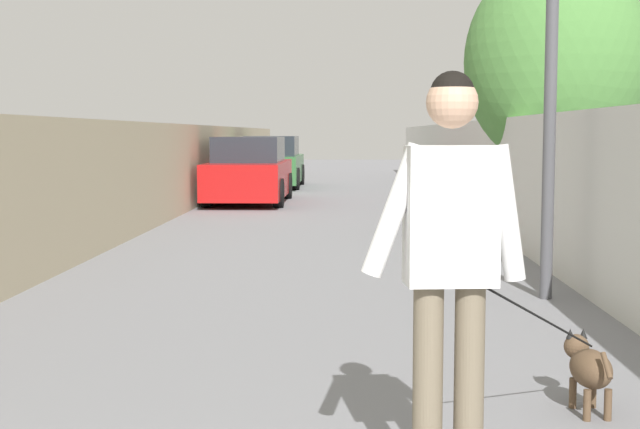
% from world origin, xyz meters
% --- Properties ---
extents(ground_plane, '(80.00, 80.00, 0.00)m').
position_xyz_m(ground_plane, '(14.00, 0.00, 0.00)').
color(ground_plane, gray).
extents(wall_left, '(48.00, 0.30, 1.81)m').
position_xyz_m(wall_left, '(12.00, 2.99, 0.90)').
color(wall_left, tan).
rests_on(wall_left, ground).
extents(fence_right, '(48.00, 0.30, 1.86)m').
position_xyz_m(fence_right, '(12.00, -2.99, 0.93)').
color(fence_right, silver).
rests_on(fence_right, ground).
extents(tree_right_mid, '(2.84, 2.84, 4.41)m').
position_xyz_m(tree_right_mid, '(13.00, -3.73, 2.73)').
color(tree_right_mid, '#473523').
rests_on(tree_right_mid, ground).
extents(person_skateboarder, '(0.25, 0.71, 1.80)m').
position_xyz_m(person_skateboarder, '(2.61, -0.94, 1.14)').
color(person_skateboarder, '#726651').
rests_on(person_skateboarder, skateboard).
extents(dog, '(1.62, 1.10, 1.06)m').
position_xyz_m(dog, '(3.94, -1.89, 0.27)').
color(dog, brown).
rests_on(dog, ground).
extents(car_near, '(4.37, 1.80, 1.54)m').
position_xyz_m(car_near, '(19.47, 1.84, 0.72)').
color(car_near, '#B71414').
rests_on(car_near, ground).
extents(car_far, '(4.23, 1.80, 1.54)m').
position_xyz_m(car_far, '(25.54, 1.84, 0.72)').
color(car_far, '#336B38').
rests_on(car_far, ground).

